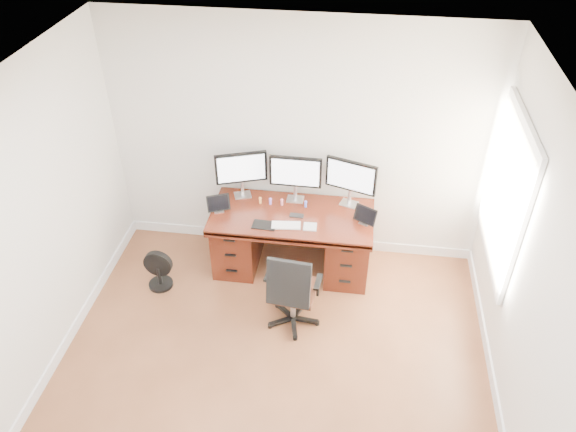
# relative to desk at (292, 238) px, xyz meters

# --- Properties ---
(ground) EXTENTS (4.50, 4.50, 0.00)m
(ground) POSITION_rel_desk_xyz_m (0.00, -1.83, -0.40)
(ground) COLOR brown
(ground) RESTS_ON ground
(back_wall) EXTENTS (4.00, 0.10, 2.70)m
(back_wall) POSITION_rel_desk_xyz_m (0.00, 0.42, 0.95)
(back_wall) COLOR silver
(back_wall) RESTS_ON ground
(right_wall) EXTENTS (0.10, 4.50, 2.70)m
(right_wall) POSITION_rel_desk_xyz_m (2.00, -1.72, 0.95)
(right_wall) COLOR silver
(right_wall) RESTS_ON ground
(desk) EXTENTS (1.70, 0.80, 0.75)m
(desk) POSITION_rel_desk_xyz_m (0.00, 0.00, 0.00)
(desk) COLOR #4A1A0E
(desk) RESTS_ON ground
(office_chair) EXTENTS (0.55, 0.55, 0.94)m
(office_chair) POSITION_rel_desk_xyz_m (0.11, -0.86, -0.09)
(office_chair) COLOR black
(office_chair) RESTS_ON ground
(floor_fan) EXTENTS (0.31, 0.26, 0.45)m
(floor_fan) POSITION_rel_desk_xyz_m (-1.37, -0.50, -0.18)
(floor_fan) COLOR black
(floor_fan) RESTS_ON ground
(monitor_left) EXTENTS (0.53, 0.22, 0.53)m
(monitor_left) POSITION_rel_desk_xyz_m (-0.58, 0.24, 0.68)
(monitor_left) COLOR silver
(monitor_left) RESTS_ON desk
(monitor_center) EXTENTS (0.55, 0.14, 0.53)m
(monitor_center) POSITION_rel_desk_xyz_m (-0.00, 0.24, 0.68)
(monitor_center) COLOR silver
(monitor_center) RESTS_ON desk
(monitor_right) EXTENTS (0.53, 0.21, 0.53)m
(monitor_right) POSITION_rel_desk_xyz_m (0.58, 0.24, 0.68)
(monitor_right) COLOR silver
(monitor_right) RESTS_ON desk
(tablet_left) EXTENTS (0.25, 0.16, 0.19)m
(tablet_left) POSITION_rel_desk_xyz_m (-0.77, -0.08, 0.43)
(tablet_left) COLOR silver
(tablet_left) RESTS_ON desk
(tablet_right) EXTENTS (0.24, 0.17, 0.19)m
(tablet_right) POSITION_rel_desk_xyz_m (0.76, -0.08, 0.43)
(tablet_right) COLOR silver
(tablet_right) RESTS_ON desk
(keyboard) EXTENTS (0.31, 0.15, 0.01)m
(keyboard) POSITION_rel_desk_xyz_m (-0.03, -0.24, 0.36)
(keyboard) COLOR white
(keyboard) RESTS_ON desk
(trackpad) EXTENTS (0.14, 0.14, 0.01)m
(trackpad) POSITION_rel_desk_xyz_m (0.21, -0.22, 0.35)
(trackpad) COLOR silver
(trackpad) RESTS_ON desk
(drawing_tablet) EXTENTS (0.25, 0.16, 0.01)m
(drawing_tablet) POSITION_rel_desk_xyz_m (-0.25, -0.26, 0.35)
(drawing_tablet) COLOR black
(drawing_tablet) RESTS_ON desk
(phone) EXTENTS (0.15, 0.08, 0.01)m
(phone) POSITION_rel_desk_xyz_m (0.05, -0.05, 0.35)
(phone) COLOR black
(phone) RESTS_ON desk
(figurine_orange) EXTENTS (0.03, 0.03, 0.08)m
(figurine_orange) POSITION_rel_desk_xyz_m (-0.36, 0.12, 0.39)
(figurine_orange) COLOR #EF9C4D
(figurine_orange) RESTS_ON desk
(figurine_purple) EXTENTS (0.03, 0.03, 0.08)m
(figurine_purple) POSITION_rel_desk_xyz_m (-0.25, 0.12, 0.39)
(figurine_purple) COLOR #9566E4
(figurine_purple) RESTS_ON desk
(figurine_pink) EXTENTS (0.03, 0.03, 0.08)m
(figurine_pink) POSITION_rel_desk_xyz_m (-0.13, 0.12, 0.39)
(figurine_pink) COLOR pink
(figurine_pink) RESTS_ON desk
(figurine_blue) EXTENTS (0.03, 0.03, 0.08)m
(figurine_blue) POSITION_rel_desk_xyz_m (0.13, 0.12, 0.39)
(figurine_blue) COLOR #4B5FE1
(figurine_blue) RESTS_ON desk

